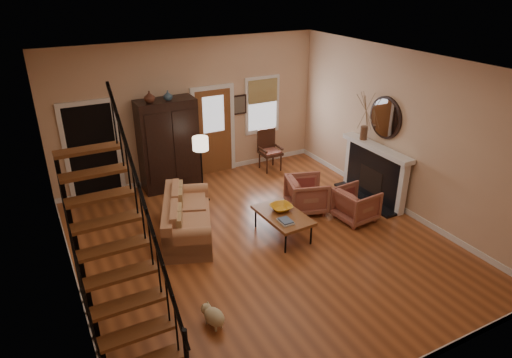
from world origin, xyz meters
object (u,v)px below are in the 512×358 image
coffee_table (283,225)px  armoire (168,145)px  floor_lamp (202,169)px  armchair_left (356,204)px  side_chair (270,151)px  armchair_right (307,194)px  sofa (187,217)px

coffee_table → armoire: bearing=111.4°
coffee_table → floor_lamp: floor_lamp is taller
floor_lamp → armchair_left: bearing=-42.8°
side_chair → armchair_right: bearing=-99.6°
armoire → coffee_table: 3.40m
armoire → coffee_table: armoire is taller
floor_lamp → side_chair: size_ratio=1.45×
side_chair → coffee_table: bearing=-115.1°
sofa → floor_lamp: bearing=77.1°
sofa → armchair_right: (2.56, -0.25, 0.00)m
armchair_left → floor_lamp: floor_lamp is taller
sofa → coffee_table: bearing=-8.5°
coffee_table → side_chair: bearing=64.9°
armchair_left → coffee_table: bearing=79.3°
coffee_table → armchair_left: armchair_left is taller
floor_lamp → armoire: bearing=112.2°
armoire → armchair_left: 4.37m
armchair_left → armchair_right: (-0.67, 0.80, 0.03)m
armchair_left → armchair_right: 1.04m
coffee_table → floor_lamp: bearing=111.0°
armchair_left → armoire: bearing=36.4°
sofa → armchair_left: 3.39m
armoire → armchair_right: size_ratio=2.58×
armchair_right → armchair_left: bearing=-122.5°
coffee_table → armchair_right: size_ratio=1.50×
armoire → sofa: bearing=-100.0°
armoire → coffee_table: (1.20, -3.07, -0.82)m
armchair_right → floor_lamp: floor_lamp is taller
coffee_table → armchair_right: bearing=33.1°
armchair_right → coffee_table: bearing=140.6°
sofa → coffee_table: sofa is taller
sofa → side_chair: (2.94, 2.00, 0.14)m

